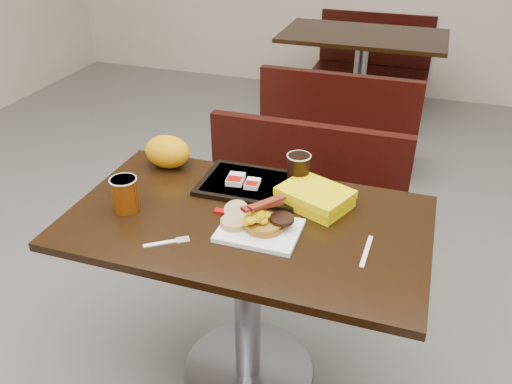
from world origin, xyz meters
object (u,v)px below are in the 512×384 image
(tray, at_px, (252,184))
(hashbrown_sleeve_right, at_px, (252,184))
(bench_far_s, at_px, (342,118))
(coffee_cup_near, at_px, (125,194))
(table_far, at_px, (359,83))
(platter, at_px, (260,230))
(bench_far_n, at_px, (371,60))
(fork, at_px, (160,243))
(coffee_cup_far, at_px, (298,169))
(knife, at_px, (366,251))
(clamshell, at_px, (315,197))
(paper_bag, at_px, (168,152))
(pancake_stack, at_px, (265,224))
(table_near, at_px, (248,303))
(hashbrown_sleeve_left, at_px, (236,179))
(bench_near_n, at_px, (296,210))

(tray, bearing_deg, hashbrown_sleeve_right, -68.27)
(bench_far_s, xyz_separation_m, coffee_cup_near, (-0.41, -1.98, 0.45))
(table_far, distance_m, coffee_cup_near, 2.74)
(platter, bearing_deg, bench_far_n, 91.07)
(fork, bearing_deg, table_far, 50.74)
(table_far, bearing_deg, tray, -91.25)
(coffee_cup_near, height_order, tray, coffee_cup_near)
(bench_far_s, height_order, bench_far_n, same)
(tray, relative_size, coffee_cup_far, 3.36)
(bench_far_s, distance_m, knife, 2.04)
(knife, xyz_separation_m, clamshell, (-0.21, 0.21, 0.03))
(platter, xyz_separation_m, fork, (-0.27, -0.16, -0.01))
(table_far, xyz_separation_m, tray, (-0.05, -2.39, 0.38))
(coffee_cup_far, height_order, clamshell, coffee_cup_far)
(bench_far_s, xyz_separation_m, platter, (0.07, -1.96, 0.40))
(coffee_cup_near, distance_m, paper_bag, 0.34)
(pancake_stack, relative_size, coffee_cup_far, 1.13)
(coffee_cup_near, bearing_deg, bench_far_s, 78.33)
(hashbrown_sleeve_right, bearing_deg, table_near, -82.53)
(platter, xyz_separation_m, coffee_cup_near, (-0.47, -0.01, 0.05))
(tray, bearing_deg, bench_far_n, 88.37)
(bench_far_n, distance_m, paper_bag, 3.10)
(bench_far_s, height_order, platter, platter)
(coffee_cup_near, bearing_deg, coffee_cup_far, 33.04)
(fork, relative_size, hashbrown_sleeve_left, 1.80)
(knife, height_order, coffee_cup_far, coffee_cup_far)
(fork, bearing_deg, table_near, 11.70)
(bench_far_s, relative_size, platter, 3.91)
(coffee_cup_near, bearing_deg, tray, 38.80)
(coffee_cup_near, bearing_deg, fork, -35.83)
(fork, distance_m, knife, 0.64)
(table_far, relative_size, platter, 4.69)
(bench_near_n, bearing_deg, bench_far_n, 90.00)
(clamshell, bearing_deg, bench_far_s, 119.22)
(paper_bag, bearing_deg, table_far, 79.90)
(tray, bearing_deg, paper_bag, 171.73)
(hashbrown_sleeve_left, bearing_deg, tray, 8.49)
(bench_far_n, distance_m, pancake_stack, 3.38)
(table_near, distance_m, bench_far_s, 1.90)
(bench_far_n, bearing_deg, hashbrown_sleeve_right, -90.78)
(bench_far_n, relative_size, clamshell, 4.32)
(table_far, distance_m, clamshell, 2.48)
(pancake_stack, bearing_deg, table_near, 147.17)
(table_near, bearing_deg, coffee_cup_far, 67.25)
(tray, bearing_deg, table_far, 88.08)
(hashbrown_sleeve_left, height_order, coffee_cup_far, coffee_cup_far)
(hashbrown_sleeve_right, bearing_deg, pancake_stack, -67.95)
(pancake_stack, distance_m, knife, 0.33)
(table_near, relative_size, coffee_cup_far, 10.68)
(hashbrown_sleeve_left, xyz_separation_m, coffee_cup_far, (0.22, 0.07, 0.05))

